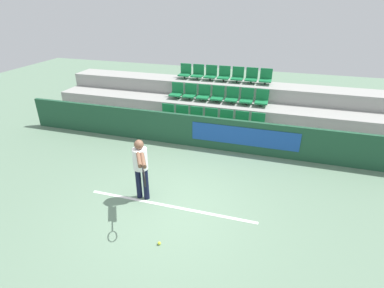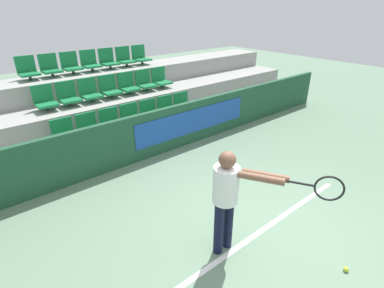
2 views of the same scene
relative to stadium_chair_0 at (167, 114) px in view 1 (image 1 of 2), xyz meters
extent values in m
plane|color=slate|center=(1.54, -4.01, -0.71)|extent=(30.00, 30.00, 0.00)
cube|color=white|center=(1.54, -3.88, -0.71)|extent=(4.02, 0.08, 0.01)
cube|color=#1E4C33|center=(1.54, -0.72, -0.19)|extent=(12.65, 0.12, 1.04)
cube|color=#19479E|center=(2.77, -0.79, -0.14)|extent=(3.23, 0.02, 0.57)
cube|color=#9E9E99|center=(1.54, -0.13, -0.47)|extent=(12.25, 1.02, 0.49)
cube|color=#9E9E99|center=(1.54, 0.89, -0.22)|extent=(12.25, 1.02, 0.98)
cube|color=#9E9E99|center=(1.54, 1.92, 0.02)|extent=(12.25, 1.02, 1.47)
cylinder|color=#333333|center=(0.00, -0.08, -0.16)|extent=(0.07, 0.07, 0.12)
cube|color=#197A42|center=(0.00, -0.08, -0.08)|extent=(0.43, 0.44, 0.05)
cube|color=#197A42|center=(0.00, 0.12, 0.13)|extent=(0.43, 0.04, 0.37)
cylinder|color=#333333|center=(0.51, -0.08, -0.16)|extent=(0.07, 0.07, 0.12)
cube|color=#197A42|center=(0.51, -0.08, -0.08)|extent=(0.43, 0.44, 0.05)
cube|color=#197A42|center=(0.51, 0.12, 0.13)|extent=(0.43, 0.04, 0.37)
cylinder|color=#333333|center=(1.02, -0.08, -0.16)|extent=(0.07, 0.07, 0.12)
cube|color=#197A42|center=(1.02, -0.08, -0.08)|extent=(0.43, 0.44, 0.05)
cube|color=#197A42|center=(1.02, 0.12, 0.13)|extent=(0.43, 0.04, 0.37)
cylinder|color=#333333|center=(1.54, -0.08, -0.16)|extent=(0.07, 0.07, 0.12)
cube|color=#197A42|center=(1.54, -0.08, -0.08)|extent=(0.43, 0.44, 0.05)
cube|color=#197A42|center=(1.54, 0.12, 0.13)|extent=(0.43, 0.04, 0.37)
cylinder|color=#333333|center=(2.05, -0.08, -0.16)|extent=(0.07, 0.07, 0.12)
cube|color=#197A42|center=(2.05, -0.08, -0.08)|extent=(0.43, 0.44, 0.05)
cube|color=#197A42|center=(2.05, 0.12, 0.13)|extent=(0.43, 0.04, 0.37)
cylinder|color=#333333|center=(2.56, -0.08, -0.16)|extent=(0.07, 0.07, 0.12)
cube|color=#197A42|center=(2.56, -0.08, -0.08)|extent=(0.43, 0.44, 0.05)
cube|color=#197A42|center=(2.56, 0.12, 0.13)|extent=(0.43, 0.04, 0.37)
cylinder|color=#333333|center=(3.07, -0.08, -0.16)|extent=(0.07, 0.07, 0.12)
cube|color=#197A42|center=(3.07, -0.08, -0.08)|extent=(0.43, 0.44, 0.05)
cube|color=#197A42|center=(3.07, 0.12, 0.13)|extent=(0.43, 0.04, 0.37)
cylinder|color=#333333|center=(0.00, 0.95, 0.33)|extent=(0.07, 0.07, 0.12)
cube|color=#197A42|center=(0.00, 0.95, 0.41)|extent=(0.43, 0.44, 0.05)
cube|color=#197A42|center=(0.00, 1.14, 0.62)|extent=(0.43, 0.04, 0.37)
cylinder|color=#333333|center=(0.51, 0.95, 0.33)|extent=(0.07, 0.07, 0.12)
cube|color=#197A42|center=(0.51, 0.95, 0.41)|extent=(0.43, 0.44, 0.05)
cube|color=#197A42|center=(0.51, 1.14, 0.62)|extent=(0.43, 0.04, 0.37)
cylinder|color=#333333|center=(1.02, 0.95, 0.33)|extent=(0.07, 0.07, 0.12)
cube|color=#197A42|center=(1.02, 0.95, 0.41)|extent=(0.43, 0.44, 0.05)
cube|color=#197A42|center=(1.02, 1.14, 0.62)|extent=(0.43, 0.04, 0.37)
cylinder|color=#333333|center=(1.54, 0.95, 0.33)|extent=(0.07, 0.07, 0.12)
cube|color=#197A42|center=(1.54, 0.95, 0.41)|extent=(0.43, 0.44, 0.05)
cube|color=#197A42|center=(1.54, 1.14, 0.62)|extent=(0.43, 0.04, 0.37)
cylinder|color=#333333|center=(2.05, 0.95, 0.33)|extent=(0.07, 0.07, 0.12)
cube|color=#197A42|center=(2.05, 0.95, 0.41)|extent=(0.43, 0.44, 0.05)
cube|color=#197A42|center=(2.05, 1.14, 0.62)|extent=(0.43, 0.04, 0.37)
cylinder|color=#333333|center=(2.56, 0.95, 0.33)|extent=(0.07, 0.07, 0.12)
cube|color=#197A42|center=(2.56, 0.95, 0.41)|extent=(0.43, 0.44, 0.05)
cube|color=#197A42|center=(2.56, 1.14, 0.62)|extent=(0.43, 0.04, 0.37)
cylinder|color=#333333|center=(3.07, 0.95, 0.33)|extent=(0.07, 0.07, 0.12)
cube|color=#197A42|center=(3.07, 0.95, 0.41)|extent=(0.43, 0.44, 0.05)
cube|color=#197A42|center=(3.07, 1.14, 0.62)|extent=(0.43, 0.04, 0.37)
cylinder|color=#333333|center=(0.00, 1.97, 0.82)|extent=(0.07, 0.07, 0.12)
cube|color=#197A42|center=(0.00, 1.97, 0.90)|extent=(0.43, 0.44, 0.05)
cube|color=#197A42|center=(0.00, 2.17, 1.11)|extent=(0.43, 0.04, 0.37)
cylinder|color=#333333|center=(0.51, 1.97, 0.82)|extent=(0.07, 0.07, 0.12)
cube|color=#197A42|center=(0.51, 1.97, 0.90)|extent=(0.43, 0.44, 0.05)
cube|color=#197A42|center=(0.51, 2.17, 1.11)|extent=(0.43, 0.04, 0.37)
cylinder|color=#333333|center=(1.02, 1.97, 0.82)|extent=(0.07, 0.07, 0.12)
cube|color=#197A42|center=(1.02, 1.97, 0.90)|extent=(0.43, 0.44, 0.05)
cube|color=#197A42|center=(1.02, 2.17, 1.11)|extent=(0.43, 0.04, 0.37)
cylinder|color=#333333|center=(1.54, 1.97, 0.82)|extent=(0.07, 0.07, 0.12)
cube|color=#197A42|center=(1.54, 1.97, 0.90)|extent=(0.43, 0.44, 0.05)
cube|color=#197A42|center=(1.54, 2.17, 1.11)|extent=(0.43, 0.04, 0.37)
cylinder|color=#333333|center=(2.05, 1.97, 0.82)|extent=(0.07, 0.07, 0.12)
cube|color=#197A42|center=(2.05, 1.97, 0.90)|extent=(0.43, 0.44, 0.05)
cube|color=#197A42|center=(2.05, 2.17, 1.11)|extent=(0.43, 0.04, 0.37)
cylinder|color=#333333|center=(2.56, 1.97, 0.82)|extent=(0.07, 0.07, 0.12)
cube|color=#197A42|center=(2.56, 1.97, 0.90)|extent=(0.43, 0.44, 0.05)
cube|color=#197A42|center=(2.56, 2.17, 1.11)|extent=(0.43, 0.04, 0.37)
cylinder|color=#333333|center=(3.07, 1.97, 0.82)|extent=(0.07, 0.07, 0.12)
cube|color=#197A42|center=(3.07, 1.97, 0.90)|extent=(0.43, 0.44, 0.05)
cube|color=#197A42|center=(3.07, 2.17, 1.11)|extent=(0.43, 0.04, 0.37)
cylinder|color=black|center=(0.72, -3.75, -0.31)|extent=(0.13, 0.13, 0.81)
cylinder|color=black|center=(0.90, -3.75, -0.31)|extent=(0.13, 0.13, 0.81)
cylinder|color=white|center=(0.81, -3.75, 0.35)|extent=(0.34, 0.34, 0.50)
sphere|color=brown|center=(0.81, -3.75, 0.71)|extent=(0.22, 0.22, 0.22)
cylinder|color=brown|center=(0.99, -4.13, 0.56)|extent=(0.36, 0.52, 0.09)
cylinder|color=brown|center=(1.08, -4.13, 0.56)|extent=(0.36, 0.52, 0.09)
cylinder|color=black|center=(1.25, -4.50, 0.56)|extent=(0.18, 0.27, 0.03)
torus|color=black|center=(1.40, -4.76, 0.56)|extent=(0.18, 0.29, 0.32)
sphere|color=#CCDB33|center=(1.76, -5.05, -0.68)|extent=(0.07, 0.07, 0.07)
camera|label=1|loc=(3.63, -9.04, 3.63)|focal=28.00mm
camera|label=2|loc=(-1.55, -5.93, 2.44)|focal=28.00mm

